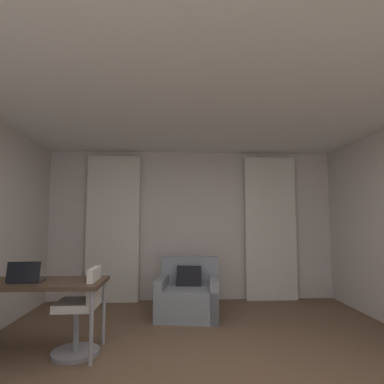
{
  "coord_description": "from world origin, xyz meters",
  "views": [
    {
      "loc": [
        -0.3,
        -2.63,
        1.38
      ],
      "look_at": [
        -0.09,
        1.34,
        1.74
      ],
      "focal_mm": 29.63,
      "sensor_mm": 36.0,
      "label": 1
    }
  ],
  "objects_px": {
    "desk_chair": "(81,315)",
    "laptop": "(26,278)",
    "armchair": "(188,296)",
    "desk": "(38,288)"
  },
  "relations": [
    {
      "from": "desk_chair",
      "to": "laptop",
      "type": "height_order",
      "value": "laptop"
    },
    {
      "from": "desk_chair",
      "to": "laptop",
      "type": "relative_size",
      "value": 2.59
    },
    {
      "from": "armchair",
      "to": "laptop",
      "type": "height_order",
      "value": "laptop"
    },
    {
      "from": "desk",
      "to": "laptop",
      "type": "relative_size",
      "value": 3.98
    },
    {
      "from": "desk_chair",
      "to": "laptop",
      "type": "bearing_deg",
      "value": -175.49
    },
    {
      "from": "desk_chair",
      "to": "laptop",
      "type": "distance_m",
      "value": 0.68
    },
    {
      "from": "desk",
      "to": "laptop",
      "type": "bearing_deg",
      "value": -158.55
    },
    {
      "from": "desk",
      "to": "laptop",
      "type": "distance_m",
      "value": 0.16
    },
    {
      "from": "armchair",
      "to": "desk_chair",
      "type": "relative_size",
      "value": 1.09
    },
    {
      "from": "armchair",
      "to": "desk_chair",
      "type": "bearing_deg",
      "value": -133.41
    }
  ]
}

